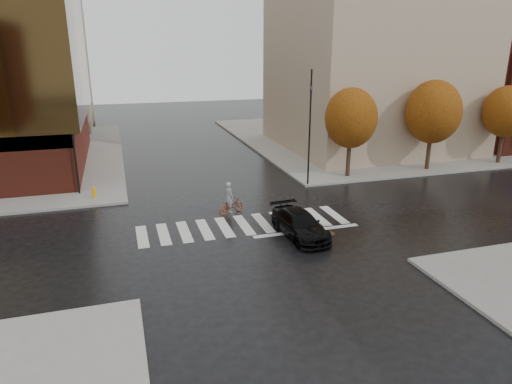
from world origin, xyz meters
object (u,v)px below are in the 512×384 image
Objects in this scene: traffic_light_ne at (310,120)px; fire_hydrant at (94,191)px; cyclist at (230,203)px; sedan at (300,224)px; traffic_light_nw at (73,136)px.

traffic_light_ne is 10.70× the size of fire_hydrant.
fire_hydrant is (-7.74, 5.03, -0.11)m from cyclist.
traffic_light_nw is (-11.37, 10.54, 3.32)m from sedan.
traffic_light_ne is at bearing 59.65° from traffic_light_nw.
cyclist is 0.25× the size of traffic_light_ne.
traffic_light_nw is 0.87× the size of traffic_light_ne.
traffic_light_ne reaches higher than fire_hydrant.
traffic_light_nw is 3.74m from fire_hydrant.
fire_hydrant is at bearing 133.54° from sedan.
cyclist is (-2.65, 4.30, 0.02)m from sedan.
sedan is 13.97m from fire_hydrant.
traffic_light_ne reaches higher than cyclist.
cyclist is at bearing 117.10° from sedan.
fire_hydrant is (0.97, -1.21, -3.41)m from traffic_light_nw.
fire_hydrant is at bearing 33.72° from cyclist.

